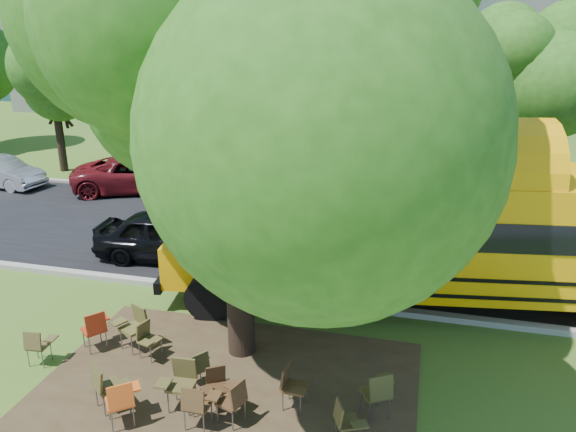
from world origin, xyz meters
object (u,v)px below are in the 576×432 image
(chair_11, at_px, (199,365))
(black_car, at_px, (169,237))
(chair_4, at_px, (197,403))
(chair_9, at_px, (134,323))
(chair_8, at_px, (95,326))
(chair_3, at_px, (181,379))
(main_tree, at_px, (233,53))
(chair_2, at_px, (122,399))
(school_bus, at_px, (474,231))
(chair_5, at_px, (216,384))
(chair_13, at_px, (379,390))
(chair_6, at_px, (234,398))
(chair_10, at_px, (147,337))
(bg_car_red, at_px, (139,174))
(bg_car_silver, at_px, (2,172))
(chair_12, at_px, (292,383))
(chair_1, at_px, (106,384))
(chair_0, at_px, (37,343))
(chair_7, at_px, (346,419))

(chair_11, bearing_deg, black_car, 66.54)
(chair_4, height_order, chair_9, chair_9)
(chair_4, bearing_deg, chair_8, 150.05)
(chair_3, bearing_deg, main_tree, -106.71)
(chair_2, xyz_separation_m, chair_4, (1.26, 0.25, -0.02))
(school_bus, height_order, chair_5, school_bus)
(school_bus, bearing_deg, main_tree, -152.50)
(main_tree, distance_m, chair_13, 6.34)
(chair_6, height_order, chair_10, chair_6)
(chair_4, bearing_deg, chair_13, 19.83)
(black_car, distance_m, bg_car_red, 7.47)
(chair_2, distance_m, chair_3, 1.03)
(bg_car_silver, bearing_deg, chair_2, -125.47)
(school_bus, height_order, chair_8, school_bus)
(chair_8, xyz_separation_m, chair_13, (5.90, -0.72, 0.02))
(black_car, bearing_deg, chair_12, -142.47)
(chair_1, xyz_separation_m, bg_car_red, (-6.12, 12.58, 0.16))
(chair_13, relative_size, bg_car_silver, 0.25)
(chair_0, bearing_deg, chair_1, -29.49)
(chair_8, height_order, chair_9, chair_9)
(chair_5, bearing_deg, chair_10, -61.68)
(chair_7, xyz_separation_m, chair_8, (-5.45, 1.50, 0.07))
(chair_6, bearing_deg, chair_1, 115.55)
(chair_1, relative_size, chair_7, 1.14)
(chair_11, bearing_deg, main_tree, 19.97)
(main_tree, bearing_deg, black_car, 131.10)
(chair_4, bearing_deg, chair_2, -168.72)
(main_tree, distance_m, bg_car_silver, 17.43)
(chair_2, distance_m, bg_car_red, 14.48)
(school_bus, distance_m, bg_car_red, 14.25)
(chair_2, distance_m, chair_10, 2.06)
(main_tree, relative_size, chair_7, 12.19)
(main_tree, distance_m, black_car, 7.57)
(school_bus, height_order, chair_0, school_bus)
(chair_9, bearing_deg, chair_5, 174.98)
(chair_4, distance_m, chair_11, 1.19)
(chair_10, height_order, chair_11, chair_10)
(chair_0, height_order, chair_11, chair_0)
(chair_5, distance_m, bg_car_red, 14.39)
(chair_2, bearing_deg, chair_12, -15.35)
(chair_2, height_order, chair_7, chair_2)
(chair_2, distance_m, chair_8, 2.65)
(chair_0, distance_m, chair_2, 2.85)
(chair_7, relative_size, black_car, 0.19)
(school_bus, bearing_deg, chair_7, -119.71)
(chair_5, height_order, chair_6, chair_6)
(chair_4, distance_m, chair_9, 3.04)
(chair_8, distance_m, bg_car_silver, 14.70)
(school_bus, distance_m, chair_1, 8.67)
(chair_0, relative_size, chair_13, 0.84)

